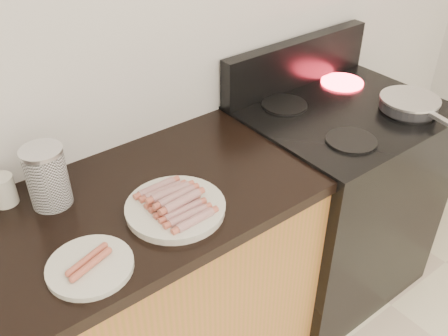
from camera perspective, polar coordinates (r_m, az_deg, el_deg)
wall_back at (r=1.64m, az=-12.30°, el=14.92°), size 4.00×0.04×2.60m
stove at (r=2.27m, az=12.21°, el=-3.65°), size 0.76×0.65×0.91m
stove_panel at (r=2.15m, az=8.31°, el=11.80°), size 0.76×0.06×0.20m
burner_near_left at (r=1.81m, az=14.34°, el=3.06°), size 0.18×0.18×0.01m
burner_near_right at (r=2.06m, az=20.44°, el=6.00°), size 0.18×0.18×0.01m
burner_far_left at (r=2.00m, az=6.93°, el=7.18°), size 0.18×0.18×0.01m
burner_far_right at (r=2.23m, az=13.35°, el=9.52°), size 0.18×0.18×0.01m
frying_pan at (r=2.06m, az=20.50°, el=6.93°), size 0.23×0.40×0.05m
main_plate at (r=1.46m, az=-5.56°, el=-4.70°), size 0.36×0.36×0.02m
side_plate at (r=1.34m, az=-15.05°, el=-10.82°), size 0.29×0.29×0.02m
hotdog_pile at (r=1.45m, az=-5.62°, el=-3.83°), size 0.12×0.22×0.05m
plain_sausages at (r=1.32m, az=-15.17°, el=-10.29°), size 0.12×0.08×0.02m
canister at (r=1.53m, az=-19.57°, el=-0.95°), size 0.12×0.12×0.19m
mug at (r=1.61m, az=-23.94°, el=-2.33°), size 0.08×0.08×0.09m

